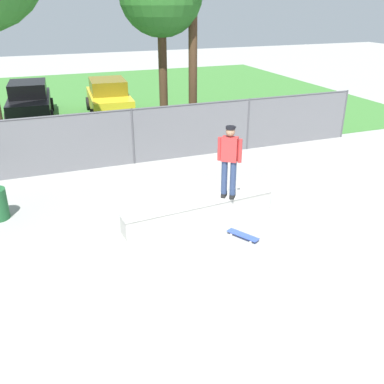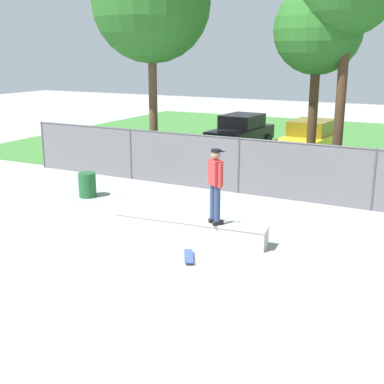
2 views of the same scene
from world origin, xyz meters
name	(u,v)px [view 1 (image 1 of 2)]	position (x,y,z in m)	size (l,w,h in m)	color
ground_plane	(205,259)	(0.00, 0.00, 0.00)	(80.00, 80.00, 0.00)	#9E9E99
grass_strip	(89,102)	(0.00, 16.59, 0.01)	(29.13, 20.00, 0.02)	#3D7A33
concrete_ledge	(200,210)	(0.55, 1.70, 0.27)	(4.05, 0.83, 0.53)	#B7B5AD
skateboarder	(229,159)	(1.29, 1.63, 1.57)	(0.49, 0.43, 1.84)	black
skateboard	(243,235)	(1.16, 0.51, 0.07)	(0.56, 0.80, 0.09)	#334CB2
chainlink_fence	(133,134)	(0.00, 6.29, 1.02)	(17.20, 0.07, 1.88)	#4C4C51
car_black	(29,100)	(-3.03, 13.96, 0.84)	(2.24, 4.32, 1.66)	black
car_yellow	(109,97)	(0.54, 13.33, 0.84)	(2.24, 4.32, 1.66)	gold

